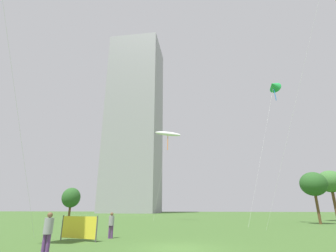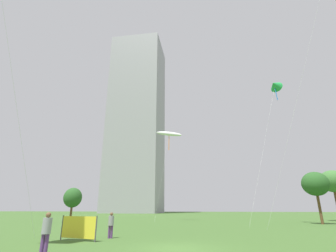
% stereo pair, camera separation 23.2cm
% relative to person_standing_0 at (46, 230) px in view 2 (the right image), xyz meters
% --- Properties ---
extents(ground, '(280.00, 280.00, 0.00)m').
position_rel_person_standing_0_xyz_m(ground, '(5.58, 3.04, -1.05)').
color(ground, '#3D6028').
extents(person_standing_0, '(0.40, 0.40, 1.82)m').
position_rel_person_standing_0_xyz_m(person_standing_0, '(0.00, 0.00, 0.00)').
color(person_standing_0, '#593372').
rests_on(person_standing_0, ground).
extents(person_standing_2, '(0.38, 0.38, 1.71)m').
position_rel_person_standing_0_xyz_m(person_standing_2, '(0.44, 6.74, -0.06)').
color(person_standing_2, '#593372').
rests_on(person_standing_2, ground).
extents(kite_flying_1, '(7.58, 6.55, 20.35)m').
position_rel_person_standing_0_xyz_m(kite_flying_1, '(17.83, 23.77, 18.28)').
color(kite_flying_1, silver).
rests_on(kite_flying_1, ground).
extents(kite_flying_4, '(4.96, 3.03, 15.49)m').
position_rel_person_standing_0_xyz_m(kite_flying_4, '(0.78, 30.67, 13.59)').
color(kite_flying_4, silver).
rests_on(kite_flying_4, ground).
extents(park_tree_0, '(3.47, 3.47, 6.78)m').
position_rel_person_standing_0_xyz_m(park_tree_0, '(21.81, 26.20, 4.08)').
color(park_tree_0, brown).
rests_on(park_tree_0, ground).
extents(park_tree_1, '(2.76, 2.76, 5.04)m').
position_rel_person_standing_0_xyz_m(park_tree_1, '(-13.61, 25.78, 2.48)').
color(park_tree_1, brown).
rests_on(park_tree_1, ground).
extents(park_tree_2, '(4.00, 4.00, 8.06)m').
position_rel_person_standing_0_xyz_m(park_tree_2, '(27.81, 34.65, 5.16)').
color(park_tree_2, brown).
rests_on(park_tree_2, ground).
extents(distant_highrise_0, '(23.69, 22.50, 84.05)m').
position_rel_person_standing_0_xyz_m(distant_highrise_0, '(-25.70, 97.96, 40.97)').
color(distant_highrise_0, '#939399').
rests_on(distant_highrise_0, ground).
extents(event_banner, '(2.85, 0.81, 1.54)m').
position_rel_person_standing_0_xyz_m(event_banner, '(-1.10, 5.02, -0.24)').
color(event_banner, '#4C4C4C').
rests_on(event_banner, ground).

